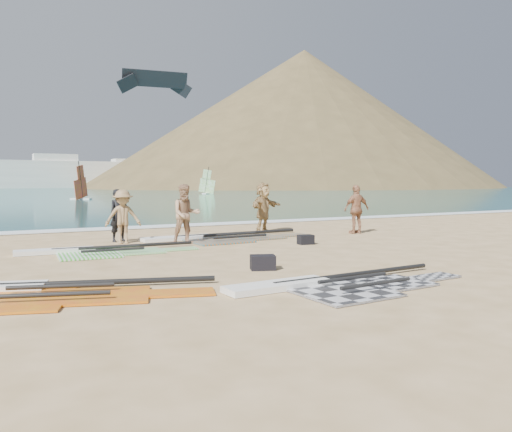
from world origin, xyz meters
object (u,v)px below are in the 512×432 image
beachgoer_left (186,214)px  beachgoer_mid (123,217)px  rig_red (36,292)px  rig_green (94,252)px  gear_bag_far (263,262)px  rig_grey (334,285)px  rig_orange (217,238)px  beachgoer_right (263,207)px  beachgoer_back (356,209)px  person_wetsuit (119,215)px  gear_bag_near (306,240)px

beachgoer_left → beachgoer_mid: 2.09m
rig_red → beachgoer_mid: beachgoer_mid is taller
rig_green → gear_bag_far: (2.98, -4.61, 0.12)m
rig_grey → rig_orange: rig_orange is taller
beachgoer_right → beachgoer_back: bearing=-66.1°
beachgoer_back → beachgoer_left: bearing=2.4°
rig_grey → rig_red: 5.55m
rig_green → person_wetsuit: bearing=65.1°
rig_red → beachgoer_right: beachgoer_right is taller
gear_bag_near → gear_bag_far: bearing=-135.5°
rig_green → person_wetsuit: (1.28, 2.44, 0.85)m
rig_green → rig_grey: bearing=-62.3°
beachgoer_back → beachgoer_right: size_ratio=0.95×
rig_orange → gear_bag_near: size_ratio=12.83×
beachgoer_left → rig_green: bearing=-159.4°
rig_orange → person_wetsuit: 3.45m
beachgoer_left → rig_red: bearing=-124.6°
person_wetsuit → beachgoer_right: 5.96m
beachgoer_left → gear_bag_far: bearing=-84.5°
gear_bag_near → gear_bag_far: (-3.51, -3.44, 0.02)m
gear_bag_far → gear_bag_near: bearing=44.5°
beachgoer_left → gear_bag_near: bearing=-23.1°
gear_bag_near → beachgoer_back: (3.65, 1.87, 0.81)m
beachgoer_left → beachgoer_right: 4.71m
rig_grey → rig_green: size_ratio=1.01×
rig_green → beachgoer_left: size_ratio=2.62×
rig_grey → beachgoer_mid: 9.06m
person_wetsuit → rig_green: bearing=-130.3°
person_wetsuit → beachgoer_back: (8.85, -1.74, 0.06)m
rig_orange → gear_bag_far: bearing=-106.7°
gear_bag_near → beachgoer_left: size_ratio=0.25×
beachgoer_right → person_wetsuit: bearing=157.7°
rig_green → person_wetsuit: person_wetsuit is taller
gear_bag_near → person_wetsuit: size_ratio=0.27×
rig_orange → gear_bag_far: (-1.51, -6.11, 0.12)m
person_wetsuit → beachgoer_mid: size_ratio=1.01×
rig_red → person_wetsuit: size_ratio=3.03×
gear_bag_near → person_wetsuit: person_wetsuit is taller
rig_green → rig_orange: 4.73m
rig_green → beachgoer_left: bearing=16.8°
rig_red → rig_green: bearing=86.5°
gear_bag_far → rig_green: bearing=122.9°
rig_red → beachgoer_right: bearing=58.7°
beachgoer_left → beachgoer_back: 7.06m
person_wetsuit → beachgoer_right: size_ratio=0.89×
gear_bag_far → rig_grey: bearing=-83.5°
person_wetsuit → rig_grey: bearing=-90.8°
rig_green → beachgoer_right: (7.22, 3.00, 0.96)m
beachgoer_mid → gear_bag_near: bearing=-21.0°
gear_bag_near → rig_orange: bearing=126.9°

